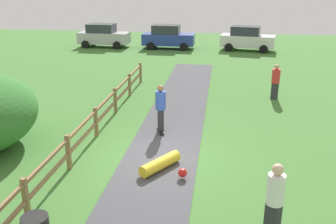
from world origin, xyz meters
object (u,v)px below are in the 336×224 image
object	(u,v)px
bystander_white	(275,197)
parked_car_silver	(103,36)
skater_fallen	(162,164)
parked_car_white	(247,38)
parked_car_blue	(168,37)
skater_riding	(161,106)
bystander_red	(276,80)

from	to	relation	value
bystander_white	parked_car_silver	world-z (taller)	parked_car_silver
skater_fallen	bystander_white	size ratio (longest dim) A/B	0.81
parked_car_white	parked_car_silver	size ratio (longest dim) A/B	1.05
parked_car_blue	parked_car_silver	bearing A→B (deg)	179.99
skater_fallen	skater_riding	bearing A→B (deg)	99.85
parked_car_white	bystander_white	bearing A→B (deg)	-91.63
bystander_red	parked_car_silver	size ratio (longest dim) A/B	0.40
bystander_red	parked_car_silver	distance (m)	18.06
skater_fallen	parked_car_silver	bearing A→B (deg)	111.56
bystander_white	parked_car_white	world-z (taller)	parked_car_white
skater_fallen	parked_car_blue	size ratio (longest dim) A/B	0.34
bystander_white	parked_car_white	xyz separation A→B (m)	(0.67, 23.63, -0.02)
skater_riding	parked_car_silver	bearing A→B (deg)	113.35
parked_car_white	parked_car_blue	xyz separation A→B (m)	(-6.37, -0.01, 0.00)
skater_riding	bystander_red	world-z (taller)	skater_riding
parked_car_silver	skater_fallen	bearing A→B (deg)	-68.44
skater_riding	parked_car_white	xyz separation A→B (m)	(4.08, 17.98, -0.07)
skater_riding	skater_fallen	xyz separation A→B (m)	(0.52, -2.97, -0.83)
bystander_red	bystander_white	xyz separation A→B (m)	(-1.30, -10.56, 0.06)
bystander_red	parked_car_silver	xyz separation A→B (m)	(-12.47, 13.06, 0.04)
bystander_white	parked_car_silver	size ratio (longest dim) A/B	0.42
parked_car_blue	parked_car_white	bearing A→B (deg)	0.08
parked_car_blue	parked_car_silver	distance (m)	5.47
bystander_white	parked_car_white	bearing A→B (deg)	88.37
skater_fallen	bystander_red	distance (m)	8.96
bystander_red	parked_car_white	bearing A→B (deg)	92.76
skater_fallen	bystander_white	distance (m)	4.01
bystander_white	skater_fallen	bearing A→B (deg)	137.21
skater_riding	bystander_white	world-z (taller)	skater_riding
parked_car_white	parked_car_blue	world-z (taller)	same
bystander_red	skater_fallen	bearing A→B (deg)	-117.99
parked_car_white	parked_car_silver	distance (m)	11.84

